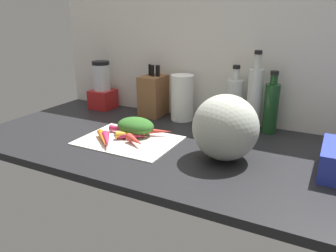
{
  "coord_description": "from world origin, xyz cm",
  "views": [
    {
      "loc": [
        55.39,
        -113.42,
        50.26
      ],
      "look_at": [
        1.61,
        -9.6,
        10.36
      ],
      "focal_mm": 35.64,
      "sensor_mm": 36.0,
      "label": 1
    }
  ],
  "objects": [
    {
      "name": "cutting_board",
      "position": [
        -18.05,
        -7.03,
        0.4
      ],
      "size": [
        39.25,
        29.19,
        0.8
      ],
      "primitive_type": "cube",
      "color": "beige",
      "rests_on": "ground_plane"
    },
    {
      "name": "carrot_greens_pile",
      "position": [
        -19.05,
        -0.13,
        4.31
      ],
      "size": [
        16.58,
        12.76,
        7.02
      ],
      "primitive_type": "ellipsoid",
      "color": "#2D6023",
      "rests_on": "cutting_board"
    },
    {
      "name": "ground_plane",
      "position": [
        0.0,
        0.0,
        -1.5
      ],
      "size": [
        170.0,
        80.0,
        3.0
      ],
      "primitive_type": "cube",
      "color": "black"
    },
    {
      "name": "carrot_0",
      "position": [
        -16.6,
        -5.9,
        1.99
      ],
      "size": [
        13.11,
        7.44,
        2.39
      ],
      "primitive_type": "cone",
      "rotation": [
        0.0,
        1.57,
        0.41
      ],
      "color": "#B2264C",
      "rests_on": "cutting_board"
    },
    {
      "name": "wall_back",
      "position": [
        0.0,
        38.5,
        30.0
      ],
      "size": [
        170.0,
        3.0,
        60.0
      ],
      "primitive_type": "cube",
      "color": "silver",
      "rests_on": "ground_plane"
    },
    {
      "name": "carrot_5",
      "position": [
        -16.04,
        -0.22,
        2.49
      ],
      "size": [
        10.82,
        6.19,
        3.37
      ],
      "primitive_type": "cone",
      "rotation": [
        0.0,
        1.57,
        -0.29
      ],
      "color": "orange",
      "rests_on": "cutting_board"
    },
    {
      "name": "bottle_2",
      "position": [
        31.16,
        30.19,
        11.67
      ],
      "size": [
        6.23,
        6.23,
        27.21
      ],
      "color": "#19421E",
      "rests_on": "ground_plane"
    },
    {
      "name": "carrot_4",
      "position": [
        -10.33,
        2.71,
        2.39
      ],
      "size": [
        13.82,
        8.45,
        3.18
      ],
      "primitive_type": "cone",
      "rotation": [
        0.0,
        1.57,
        0.42
      ],
      "color": "red",
      "rests_on": "cutting_board"
    },
    {
      "name": "carrot_1",
      "position": [
        -22.63,
        -15.59,
        2.46
      ],
      "size": [
        11.9,
        12.76,
        3.32
      ],
      "primitive_type": "cone",
      "rotation": [
        0.0,
        1.57,
        -0.84
      ],
      "color": "#B2264C",
      "rests_on": "cutting_board"
    },
    {
      "name": "carrot_6",
      "position": [
        -12.35,
        -10.6,
        2.38
      ],
      "size": [
        10.74,
        7.61,
        3.15
      ],
      "primitive_type": "cone",
      "rotation": [
        0.0,
        1.57,
        -0.48
      ],
      "color": "red",
      "rests_on": "cutting_board"
    },
    {
      "name": "carrot_2",
      "position": [
        -17.38,
        -5.15,
        2.33
      ],
      "size": [
        12.96,
        9.6,
        3.06
      ],
      "primitive_type": "cone",
      "rotation": [
        0.0,
        1.57,
        0.55
      ],
      "color": "orange",
      "rests_on": "cutting_board"
    },
    {
      "name": "winter_squash",
      "position": [
        22.31,
        -5.63,
        11.83
      ],
      "size": [
        23.55,
        22.87,
        23.65
      ],
      "primitive_type": "ellipsoid",
      "color": "#B2B7A8",
      "rests_on": "ground_plane"
    },
    {
      "name": "bottle_0",
      "position": [
        14.37,
        31.7,
        11.47
      ],
      "size": [
        7.51,
        7.51,
        28.25
      ],
      "color": "silver",
      "rests_on": "ground_plane"
    },
    {
      "name": "carrot_3",
      "position": [
        -24.03,
        -0.91,
        2.17
      ],
      "size": [
        14.37,
        5.03,
        2.74
      ],
      "primitive_type": "cone",
      "rotation": [
        0.0,
        1.57,
        0.17
      ],
      "color": "#B2264C",
      "rests_on": "cutting_board"
    },
    {
      "name": "knife_block",
      "position": [
        -27.21,
        30.79,
        10.32
      ],
      "size": [
        10.78,
        16.29,
        25.75
      ],
      "color": "brown",
      "rests_on": "ground_plane"
    },
    {
      "name": "carrot_7",
      "position": [
        -25.88,
        -13.97,
        2.13
      ],
      "size": [
        13.3,
        13.25,
        2.66
      ],
      "primitive_type": "cone",
      "rotation": [
        0.0,
        1.57,
        -0.78
      ],
      "color": "orange",
      "rests_on": "cutting_board"
    },
    {
      "name": "paper_towel_roll",
      "position": [
        -10.95,
        29.5,
        11.07
      ],
      "size": [
        10.97,
        10.97,
        22.14
      ],
      "primitive_type": "cylinder",
      "color": "white",
      "rests_on": "ground_plane"
    },
    {
      "name": "blender_appliance",
      "position": [
        -58.49,
        28.39,
        11.09
      ],
      "size": [
        12.09,
        12.09,
        25.79
      ],
      "color": "red",
      "rests_on": "ground_plane"
    },
    {
      "name": "bottle_1",
      "position": [
        23.75,
        30.05,
        14.74
      ],
      "size": [
        6.47,
        6.47,
        35.29
      ],
      "color": "silver",
      "rests_on": "ground_plane"
    }
  ]
}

